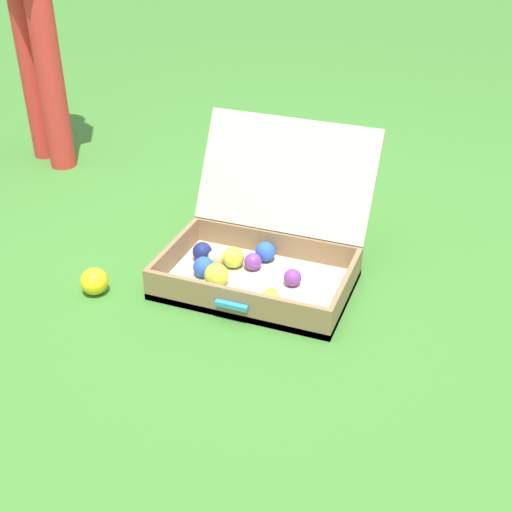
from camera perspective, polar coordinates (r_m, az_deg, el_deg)
ground_plane at (r=2.34m, az=-0.83°, el=-3.18°), size 16.00×16.00×0.00m
open_suitcase at (r=2.38m, az=0.44°, el=0.66°), size 0.65×0.65×0.49m
stray_ball_on_grass at (r=2.38m, az=-13.54°, el=-2.10°), size 0.10×0.10×0.10m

